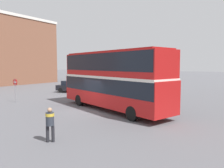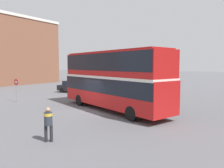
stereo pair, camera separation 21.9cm
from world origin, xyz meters
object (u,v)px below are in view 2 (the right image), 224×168
object	(u,v)px
no_entry_sign	(16,86)
parked_car_kerb_far	(73,87)
double_decker_bus	(112,77)
pedestrian_foreground	(48,121)
parked_car_kerb_near	(127,85)

from	to	relation	value
no_entry_sign	parked_car_kerb_far	bearing A→B (deg)	96.21
double_decker_bus	pedestrian_foreground	size ratio (longest dim) A/B	6.85
pedestrian_foreground	parked_car_kerb_near	bearing A→B (deg)	-19.24
parked_car_kerb_far	no_entry_sign	world-z (taller)	no_entry_sign
pedestrian_foreground	parked_car_kerb_far	distance (m)	19.47
double_decker_bus	no_entry_sign	size ratio (longest dim) A/B	4.89
parked_car_kerb_near	parked_car_kerb_far	bearing A→B (deg)	66.47
parked_car_kerb_near	parked_car_kerb_far	xyz separation A→B (m)	(-4.93, -6.33, 0.01)
parked_car_kerb_far	no_entry_sign	bearing A→B (deg)	-98.31
double_decker_bus	no_entry_sign	bearing A→B (deg)	-149.43
double_decker_bus	parked_car_kerb_near	world-z (taller)	double_decker_bus
double_decker_bus	parked_car_kerb_far	size ratio (longest dim) A/B	2.68
parked_car_kerb_near	no_entry_sign	world-z (taller)	no_entry_sign
double_decker_bus	parked_car_kerb_far	distance (m)	13.12
double_decker_bus	pedestrian_foreground	world-z (taller)	double_decker_bus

